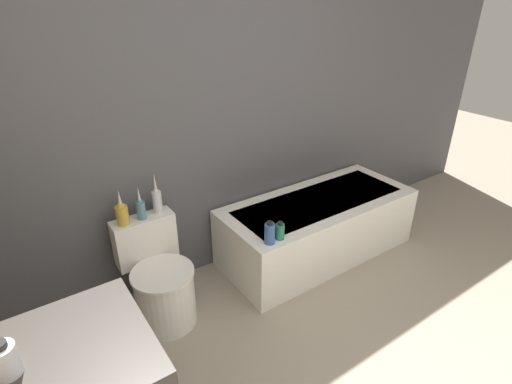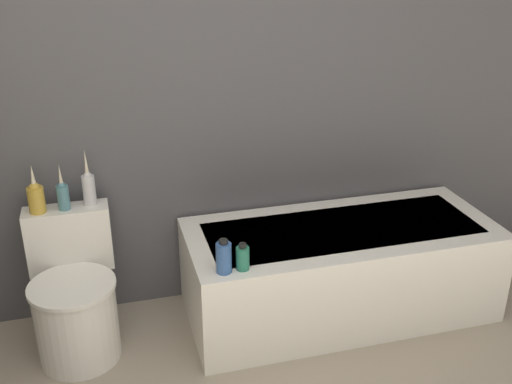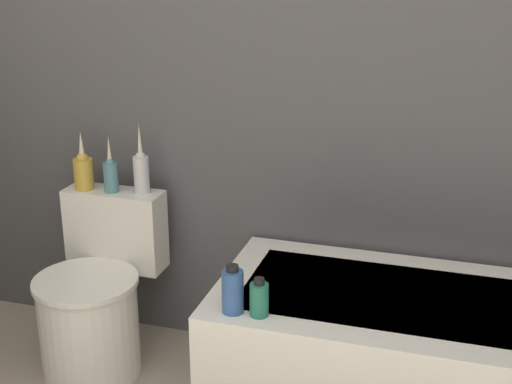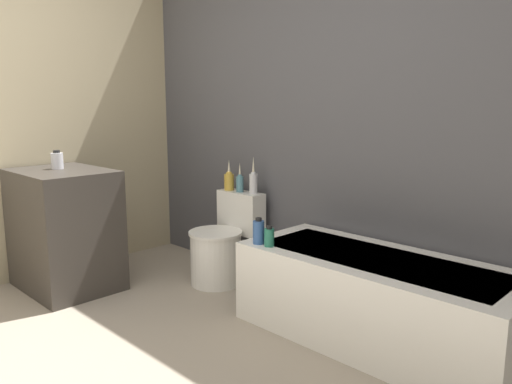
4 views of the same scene
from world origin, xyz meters
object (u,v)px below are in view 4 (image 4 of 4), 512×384
object	(u,v)px
toilet	(222,246)
vase_bronze	(253,181)
vase_gold	(229,180)
vase_silver	(240,182)
bathtub	(376,299)
soap_bottle_glass	(57,160)
shampoo_bottle_tall	(259,232)
shampoo_bottle_short	(269,237)

from	to	relation	value
toilet	vase_bronze	xyz separation A→B (m)	(0.12, 0.22, 0.49)
vase_gold	vase_bronze	size ratio (longest dim) A/B	0.85
vase_gold	vase_silver	size ratio (longest dim) A/B	1.04
toilet	vase_silver	xyz separation A→B (m)	(0.00, 0.19, 0.47)
bathtub	soap_bottle_glass	world-z (taller)	soap_bottle_glass
shampoo_bottle_tall	vase_silver	bearing A→B (deg)	144.35
bathtub	shampoo_bottle_tall	size ratio (longest dim) A/B	9.83
vase_silver	vase_bronze	xyz separation A→B (m)	(0.12, 0.03, 0.02)
vase_gold	shampoo_bottle_tall	distance (m)	0.94
vase_bronze	shampoo_bottle_tall	bearing A→B (deg)	-42.70
shampoo_bottle_tall	shampoo_bottle_short	size ratio (longest dim) A/B	1.26
soap_bottle_glass	vase_gold	world-z (taller)	soap_bottle_glass
bathtub	toilet	world-z (taller)	toilet
toilet	soap_bottle_glass	bearing A→B (deg)	-132.81
shampoo_bottle_tall	vase_bronze	bearing A→B (deg)	137.30
vase_silver	toilet	bearing A→B (deg)	-90.00
soap_bottle_glass	shampoo_bottle_tall	distance (m)	1.62
vase_bronze	toilet	bearing A→B (deg)	-119.22
bathtub	toilet	xyz separation A→B (m)	(-1.35, 0.03, 0.03)
vase_gold	vase_silver	xyz separation A→B (m)	(0.12, 0.00, -0.00)
shampoo_bottle_tall	shampoo_bottle_short	bearing A→B (deg)	1.65
soap_bottle_glass	vase_bronze	size ratio (longest dim) A/B	0.48
soap_bottle_glass	vase_silver	size ratio (longest dim) A/B	0.60
toilet	shampoo_bottle_short	xyz separation A→B (m)	(0.75, -0.29, 0.28)
vase_bronze	shampoo_bottle_tall	distance (m)	0.77
toilet	vase_gold	distance (m)	0.52
vase_bronze	shampoo_bottle_short	distance (m)	0.84
vase_gold	soap_bottle_glass	bearing A→B (deg)	-122.89
toilet	vase_bronze	world-z (taller)	vase_bronze
vase_gold	shampoo_bottle_short	distance (m)	1.02
shampoo_bottle_short	shampoo_bottle_tall	bearing A→B (deg)	-178.35
shampoo_bottle_tall	bathtub	bearing A→B (deg)	20.89
vase_silver	shampoo_bottle_tall	xyz separation A→B (m)	(0.67, -0.48, -0.18)
bathtub	shampoo_bottle_short	xyz separation A→B (m)	(-0.59, -0.26, 0.30)
bathtub	soap_bottle_glass	size ratio (longest dim) A/B	11.75
vase_gold	bathtub	bearing A→B (deg)	-8.49
bathtub	shampoo_bottle_tall	xyz separation A→B (m)	(-0.68, -0.26, 0.32)
bathtub	vase_gold	distance (m)	1.56
vase_silver	shampoo_bottle_tall	distance (m)	0.84
soap_bottle_glass	bathtub	bearing A→B (deg)	21.27
bathtub	soap_bottle_glass	bearing A→B (deg)	-158.73
bathtub	toilet	distance (m)	1.35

